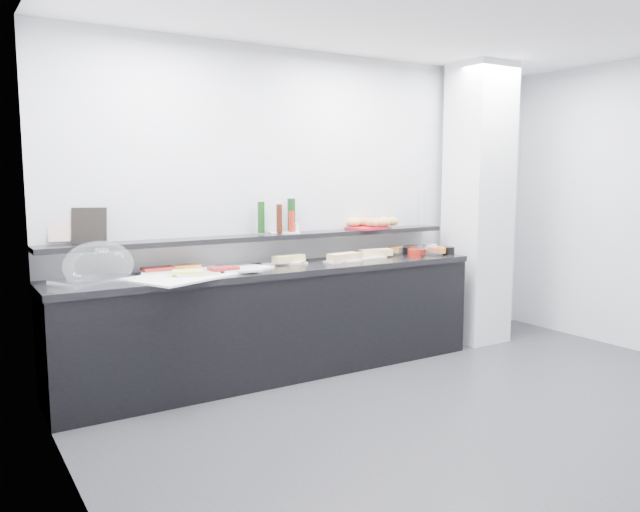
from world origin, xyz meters
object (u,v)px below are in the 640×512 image
cloche_base (92,281)px  sandwich_plate_mid (342,261)px  bread_tray (368,228)px  condiment_tray (285,233)px  framed_print (89,226)px  carafe (422,211)px

cloche_base → sandwich_plate_mid: cloche_base is taller
bread_tray → cloche_base: bearing=172.8°
cloche_base → sandwich_plate_mid: (2.05, -0.01, -0.01)m
sandwich_plate_mid → cloche_base: bearing=-179.3°
condiment_tray → bread_tray: bread_tray is taller
framed_print → condiment_tray: bearing=22.4°
condiment_tray → bread_tray: 0.86m
cloche_base → carafe: carafe is taller
framed_print → cloche_base: bearing=-77.0°
carafe → condiment_tray: bearing=178.9°
cloche_base → framed_print: (0.05, 0.26, 0.36)m
cloche_base → sandwich_plate_mid: size_ratio=1.56×
framed_print → carafe: carafe is taller
sandwich_plate_mid → bread_tray: bearing=27.2°
framed_print → condiment_tray: framed_print is taller
framed_print → condiment_tray: size_ratio=1.06×
sandwich_plate_mid → framed_print: (-2.00, 0.28, 0.37)m
condiment_tray → carafe: bearing=20.4°
cloche_base → sandwich_plate_mid: bearing=-22.0°
framed_print → carafe: size_ratio=0.87×
bread_tray → sandwich_plate_mid: bearing=-165.7°
sandwich_plate_mid → condiment_tray: size_ratio=1.26×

